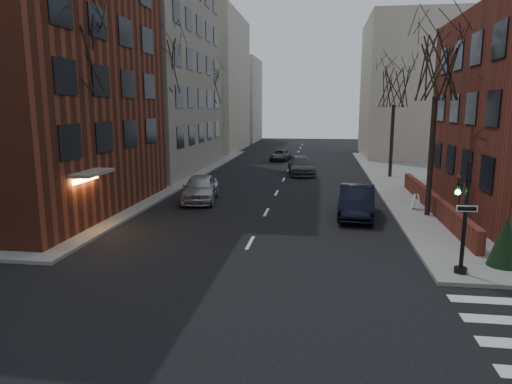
{
  "coord_description": "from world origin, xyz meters",
  "views": [
    {
      "loc": [
        3.01,
        -7.19,
        5.92
      ],
      "look_at": [
        0.04,
        13.56,
        2.0
      ],
      "focal_mm": 32.0,
      "sensor_mm": 36.0,
      "label": 1
    }
  ],
  "objects_px": {
    "tree_left_b": "(161,65)",
    "car_lane_silver": "(200,188)",
    "streetlamp_near": "(151,133)",
    "sandwich_board": "(416,201)",
    "tree_left_a": "(74,53)",
    "car_lane_gray": "(301,166)",
    "evergreen_shrub": "(505,241)",
    "tree_left_c": "(208,86)",
    "parked_sedan": "(357,202)",
    "tree_right_a": "(438,65)",
    "traffic_signal": "(463,224)",
    "streetlamp_far": "(218,123)",
    "tree_right_b": "(395,86)",
    "car_lane_far": "(281,155)"
  },
  "relations": [
    {
      "from": "tree_left_a",
      "to": "parked_sedan",
      "type": "relative_size",
      "value": 1.97
    },
    {
      "from": "parked_sedan",
      "to": "car_lane_gray",
      "type": "distance_m",
      "value": 16.0
    },
    {
      "from": "car_lane_far",
      "to": "car_lane_gray",
      "type": "bearing_deg",
      "value": -69.69
    },
    {
      "from": "tree_left_b",
      "to": "car_lane_silver",
      "type": "distance_m",
      "value": 10.67
    },
    {
      "from": "tree_right_a",
      "to": "car_lane_silver",
      "type": "relative_size",
      "value": 1.94
    },
    {
      "from": "tree_left_a",
      "to": "sandwich_board",
      "type": "relative_size",
      "value": 11.99
    },
    {
      "from": "car_lane_gray",
      "to": "evergreen_shrub",
      "type": "relative_size",
      "value": 2.77
    },
    {
      "from": "sandwich_board",
      "to": "evergreen_shrub",
      "type": "relative_size",
      "value": 0.44
    },
    {
      "from": "parked_sedan",
      "to": "sandwich_board",
      "type": "relative_size",
      "value": 6.07
    },
    {
      "from": "streetlamp_near",
      "to": "evergreen_shrub",
      "type": "relative_size",
      "value": 3.25
    },
    {
      "from": "tree_right_a",
      "to": "streetlamp_near",
      "type": "relative_size",
      "value": 1.55
    },
    {
      "from": "tree_left_a",
      "to": "tree_left_b",
      "type": "height_order",
      "value": "tree_left_b"
    },
    {
      "from": "streetlamp_far",
      "to": "sandwich_board",
      "type": "height_order",
      "value": "streetlamp_far"
    },
    {
      "from": "tree_left_c",
      "to": "car_lane_gray",
      "type": "height_order",
      "value": "tree_left_c"
    },
    {
      "from": "sandwich_board",
      "to": "car_lane_far",
      "type": "bearing_deg",
      "value": 114.11
    },
    {
      "from": "car_lane_gray",
      "to": "traffic_signal",
      "type": "bearing_deg",
      "value": -82.22
    },
    {
      "from": "streetlamp_far",
      "to": "car_lane_silver",
      "type": "distance_m",
      "value": 22.1
    },
    {
      "from": "tree_right_b",
      "to": "car_lane_silver",
      "type": "bearing_deg",
      "value": -139.14
    },
    {
      "from": "streetlamp_near",
      "to": "parked_sedan",
      "type": "height_order",
      "value": "streetlamp_near"
    },
    {
      "from": "car_lane_far",
      "to": "sandwich_board",
      "type": "bearing_deg",
      "value": -62.07
    },
    {
      "from": "tree_left_b",
      "to": "parked_sedan",
      "type": "relative_size",
      "value": 2.08
    },
    {
      "from": "tree_left_c",
      "to": "streetlamp_far",
      "type": "distance_m",
      "value": 4.33
    },
    {
      "from": "evergreen_shrub",
      "to": "car_lane_gray",
      "type": "bearing_deg",
      "value": 110.05
    },
    {
      "from": "car_lane_silver",
      "to": "tree_left_a",
      "type": "bearing_deg",
      "value": -130.74
    },
    {
      "from": "streetlamp_near",
      "to": "car_lane_gray",
      "type": "bearing_deg",
      "value": 49.6
    },
    {
      "from": "tree_right_b",
      "to": "sandwich_board",
      "type": "xyz_separation_m",
      "value": [
        -0.31,
        -12.52,
        -7.01
      ]
    },
    {
      "from": "streetlamp_near",
      "to": "sandwich_board",
      "type": "relative_size",
      "value": 7.34
    },
    {
      "from": "tree_left_a",
      "to": "streetlamp_far",
      "type": "distance_m",
      "value": 28.32
    },
    {
      "from": "car_lane_silver",
      "to": "sandwich_board",
      "type": "height_order",
      "value": "car_lane_silver"
    },
    {
      "from": "tree_left_b",
      "to": "car_lane_silver",
      "type": "xyz_separation_m",
      "value": [
        4.27,
        -5.52,
        -8.06
      ]
    },
    {
      "from": "tree_right_a",
      "to": "traffic_signal",
      "type": "bearing_deg",
      "value": -95.47
    },
    {
      "from": "tree_left_a",
      "to": "streetlamp_near",
      "type": "bearing_deg",
      "value": 85.71
    },
    {
      "from": "traffic_signal",
      "to": "car_lane_far",
      "type": "relative_size",
      "value": 0.95
    },
    {
      "from": "tree_left_b",
      "to": "sandwich_board",
      "type": "relative_size",
      "value": 12.62
    },
    {
      "from": "tree_left_a",
      "to": "streetlamp_near",
      "type": "distance_m",
      "value": 9.07
    },
    {
      "from": "tree_right_a",
      "to": "parked_sedan",
      "type": "xyz_separation_m",
      "value": [
        -3.79,
        -0.4,
        -7.17
      ]
    },
    {
      "from": "tree_right_b",
      "to": "car_lane_far",
      "type": "height_order",
      "value": "tree_right_b"
    },
    {
      "from": "sandwich_board",
      "to": "car_lane_silver",
      "type": "bearing_deg",
      "value": 177.42
    },
    {
      "from": "tree_left_c",
      "to": "sandwich_board",
      "type": "relative_size",
      "value": 11.36
    },
    {
      "from": "tree_left_a",
      "to": "sandwich_board",
      "type": "distance_m",
      "value": 19.78
    },
    {
      "from": "car_lane_gray",
      "to": "tree_right_a",
      "type": "bearing_deg",
      "value": -71.26
    },
    {
      "from": "car_lane_silver",
      "to": "car_lane_gray",
      "type": "bearing_deg",
      "value": 58.02
    },
    {
      "from": "tree_left_a",
      "to": "streetlamp_far",
      "type": "height_order",
      "value": "tree_left_a"
    },
    {
      "from": "streetlamp_far",
      "to": "parked_sedan",
      "type": "relative_size",
      "value": 1.21
    },
    {
      "from": "tree_left_a",
      "to": "car_lane_silver",
      "type": "xyz_separation_m",
      "value": [
        4.27,
        6.48,
        -7.62
      ]
    },
    {
      "from": "tree_right_b",
      "to": "streetlamp_near",
      "type": "bearing_deg",
      "value": -149.53
    },
    {
      "from": "streetlamp_near",
      "to": "evergreen_shrub",
      "type": "bearing_deg",
      "value": -33.79
    },
    {
      "from": "tree_left_a",
      "to": "tree_left_c",
      "type": "xyz_separation_m",
      "value": [
        0.0,
        26.0,
        -0.44
      ]
    },
    {
      "from": "tree_right_a",
      "to": "sandwich_board",
      "type": "height_order",
      "value": "tree_right_a"
    },
    {
      "from": "evergreen_shrub",
      "to": "tree_left_a",
      "type": "bearing_deg",
      "value": 167.77
    }
  ]
}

